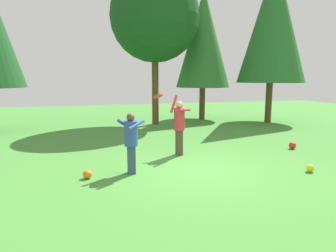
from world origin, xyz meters
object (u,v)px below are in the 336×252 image
(person_catcher, at_px, (131,138))
(tree_far_right, at_px, (273,22))
(tree_right, at_px, (203,39))
(frisbee, at_px, (158,96))
(ball_red, at_px, (292,145))
(person_thrower, at_px, (179,123))
(tree_center, at_px, (155,17))
(ball_orange, at_px, (87,174))
(ball_yellow, at_px, (310,168))

(person_catcher, height_order, tree_far_right, tree_far_right)
(tree_far_right, bearing_deg, tree_right, 146.11)
(person_catcher, distance_m, frisbee, 1.49)
(ball_red, bearing_deg, person_thrower, 175.83)
(tree_center, bearing_deg, person_catcher, -107.34)
(person_catcher, bearing_deg, tree_right, 21.09)
(person_thrower, distance_m, tree_far_right, 9.68)
(ball_red, xyz_separation_m, ball_orange, (-6.84, -1.25, -0.01))
(frisbee, xyz_separation_m, tree_far_right, (7.70, 6.13, 3.38))
(ball_red, distance_m, tree_center, 9.11)
(tree_far_right, xyz_separation_m, tree_center, (-6.14, 0.97, 0.10))
(ball_orange, xyz_separation_m, tree_right, (6.59, 8.96, 4.49))
(ball_red, relative_size, ball_yellow, 1.17)
(person_catcher, xyz_separation_m, ball_yellow, (4.51, -1.14, -0.81))
(ball_yellow, bearing_deg, tree_center, 103.18)
(tree_far_right, distance_m, tree_center, 6.22)
(person_catcher, height_order, ball_orange, person_catcher)
(ball_yellow, height_order, tree_right, tree_right)
(ball_red, relative_size, tree_right, 0.03)
(tree_far_right, relative_size, tree_right, 1.15)
(person_thrower, bearing_deg, person_catcher, -2.23)
(ball_red, xyz_separation_m, tree_right, (-0.25, 7.71, 4.48))
(tree_right, bearing_deg, ball_orange, -126.35)
(frisbee, bearing_deg, person_catcher, -142.94)
(ball_red, distance_m, ball_yellow, 2.59)
(tree_center, bearing_deg, tree_right, 19.50)
(person_thrower, xyz_separation_m, ball_yellow, (2.78, -2.56, -0.92))
(person_thrower, bearing_deg, frisbee, 0.00)
(person_catcher, height_order, ball_red, person_catcher)
(ball_red, bearing_deg, frisbee, -174.43)
(person_catcher, bearing_deg, ball_red, -25.92)
(ball_orange, xyz_separation_m, tree_far_right, (9.66, 6.90, 5.20))
(person_catcher, xyz_separation_m, ball_orange, (-1.10, -0.12, -0.81))
(person_thrower, distance_m, person_catcher, 2.24)
(person_thrower, distance_m, frisbee, 1.47)
(person_thrower, bearing_deg, tree_right, -158.55)
(ball_orange, relative_size, tree_center, 0.03)
(frisbee, bearing_deg, tree_center, 77.65)
(person_thrower, relative_size, ball_red, 7.76)
(frisbee, height_order, tree_far_right, tree_far_right)
(person_thrower, relative_size, frisbee, 5.40)
(tree_right, bearing_deg, frisbee, -119.47)
(frisbee, distance_m, ball_orange, 2.79)
(frisbee, height_order, tree_right, tree_right)
(ball_yellow, xyz_separation_m, tree_center, (-2.08, 8.90, 5.31))
(ball_orange, xyz_separation_m, tree_center, (3.52, 7.87, 5.30))
(tree_far_right, relative_size, tree_center, 1.11)
(tree_center, bearing_deg, frisbee, -102.35)
(ball_orange, height_order, tree_center, tree_center)
(person_thrower, bearing_deg, ball_yellow, 95.61)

